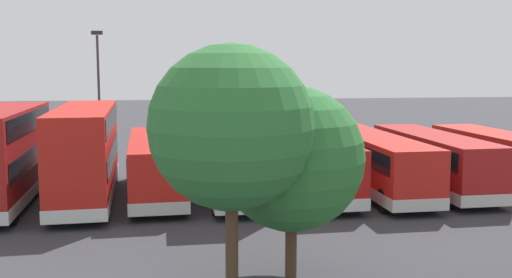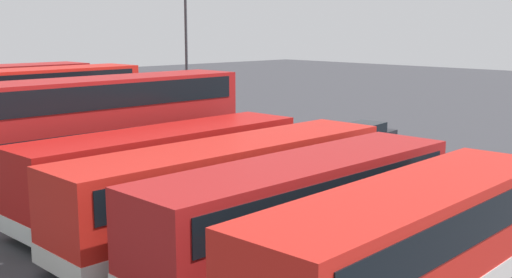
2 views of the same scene
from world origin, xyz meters
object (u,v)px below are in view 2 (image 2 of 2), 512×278
(bus_single_deck_near_end, at_px, (413,243))
(bus_single_deck_third, at_px, (232,184))
(bus_single_deck_sixth, at_px, (70,139))
(bus_double_decker_fifth, at_px, (111,130))
(car_small_green, at_px, (363,137))
(bus_single_deck_fourth, at_px, (164,167))
(bus_single_deck_second, at_px, (304,208))
(lamp_post_tall, at_px, (186,53))
(waste_bin_yellow, at_px, (509,209))
(bus_double_decker_seventh, at_px, (27,114))

(bus_single_deck_near_end, height_order, bus_single_deck_third, same)
(bus_single_deck_near_end, distance_m, bus_single_deck_sixth, 18.09)
(bus_double_decker_fifth, relative_size, car_small_green, 2.38)
(bus_single_deck_fourth, relative_size, bus_single_deck_sixth, 1.04)
(bus_single_deck_near_end, relative_size, bus_double_decker_fifth, 0.94)
(bus_double_decker_fifth, xyz_separation_m, car_small_green, (-1.78, -14.16, -1.75))
(bus_single_deck_second, relative_size, bus_single_deck_fourth, 0.97)
(bus_single_deck_fourth, height_order, lamp_post_tall, lamp_post_tall)
(car_small_green, bearing_deg, waste_bin_yellow, 148.62)
(bus_single_deck_second, relative_size, bus_double_decker_fifth, 0.96)
(car_small_green, bearing_deg, bus_single_deck_fourth, 98.52)
(bus_single_deck_near_end, distance_m, bus_double_decker_fifth, 14.40)
(bus_single_deck_sixth, height_order, car_small_green, bus_single_deck_sixth)
(bus_single_deck_fourth, height_order, bus_single_deck_sixth, same)
(bus_single_deck_sixth, bearing_deg, waste_bin_yellow, -156.50)
(lamp_post_tall, bearing_deg, bus_single_deck_third, 147.18)
(bus_double_decker_fifth, xyz_separation_m, waste_bin_yellow, (-12.99, -7.33, -1.97))
(bus_single_deck_sixth, bearing_deg, bus_double_decker_seventh, 7.56)
(bus_single_deck_third, bearing_deg, bus_single_deck_near_end, 175.28)
(bus_single_deck_third, relative_size, waste_bin_yellow, 12.77)
(bus_single_deck_third, height_order, bus_single_deck_fourth, same)
(car_small_green, distance_m, lamp_post_tall, 11.25)
(bus_single_deck_sixth, relative_size, car_small_green, 2.27)
(bus_single_deck_near_end, xyz_separation_m, bus_double_decker_fifth, (14.36, -0.72, 0.83))
(bus_single_deck_fourth, bearing_deg, bus_single_deck_near_end, 177.40)
(bus_single_deck_near_end, bearing_deg, lamp_post_tall, -25.02)
(bus_single_deck_near_end, bearing_deg, bus_single_deck_sixth, -2.47)
(bus_double_decker_fifth, height_order, waste_bin_yellow, bus_double_decker_fifth)
(bus_single_deck_sixth, xyz_separation_m, waste_bin_yellow, (-16.70, -7.26, -1.15))
(bus_single_deck_third, distance_m, bus_double_decker_seventh, 14.52)
(bus_single_deck_second, xyz_separation_m, lamp_post_tall, (18.21, -9.89, 3.42))
(bus_double_decker_fifth, distance_m, lamp_post_tall, 12.36)
(lamp_post_tall, bearing_deg, bus_single_deck_sixth, 111.88)
(bus_single_deck_sixth, height_order, lamp_post_tall, lamp_post_tall)
(bus_single_deck_third, relative_size, bus_single_deck_fourth, 1.08)
(bus_single_deck_near_end, distance_m, bus_single_deck_fourth, 10.44)
(bus_single_deck_fourth, xyz_separation_m, car_small_green, (2.16, -14.41, -0.92))
(bus_single_deck_sixth, relative_size, bus_double_decker_seventh, 0.95)
(bus_double_decker_fifth, xyz_separation_m, bus_double_decker_seventh, (7.06, 0.38, 0.00))
(bus_double_decker_fifth, height_order, lamp_post_tall, lamp_post_tall)
(bus_single_deck_near_end, bearing_deg, car_small_green, -49.78)
(bus_single_deck_near_end, height_order, car_small_green, bus_single_deck_near_end)
(bus_double_decker_seventh, bearing_deg, bus_double_decker_fifth, -176.91)
(bus_single_deck_fourth, bearing_deg, bus_single_deck_third, -178.40)
(bus_single_deck_near_end, xyz_separation_m, bus_single_deck_second, (3.64, -0.31, 0.00))
(car_small_green, distance_m, waste_bin_yellow, 13.14)
(bus_single_deck_second, relative_size, bus_single_deck_sixth, 1.01)
(bus_single_deck_sixth, distance_m, bus_double_decker_seventh, 3.48)
(bus_double_decker_fifth, xyz_separation_m, lamp_post_tall, (7.49, -9.48, 2.59))
(bus_single_deck_third, bearing_deg, bus_double_decker_fifth, -1.12)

